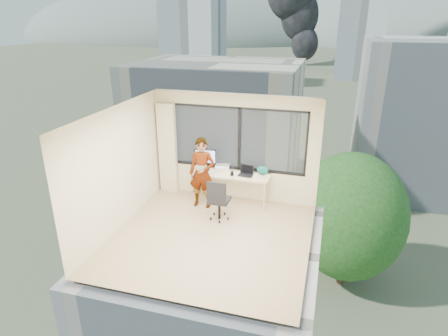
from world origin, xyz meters
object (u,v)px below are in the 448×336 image
(desk, at_px, (231,188))
(game_console, at_px, (222,167))
(laptop, at_px, (245,171))
(person, at_px, (202,173))
(handbag, at_px, (263,170))
(chair, at_px, (219,199))
(monitor, at_px, (205,159))

(desk, bearing_deg, game_console, 139.54)
(game_console, height_order, laptop, laptop)
(desk, height_order, person, person)
(game_console, distance_m, handbag, 1.03)
(person, relative_size, laptop, 4.86)
(chair, bearing_deg, person, 139.06)
(monitor, bearing_deg, handbag, -4.35)
(chair, distance_m, monitor, 1.24)
(desk, relative_size, game_console, 5.24)
(person, relative_size, monitor, 3.11)
(chair, bearing_deg, monitor, 124.75)
(desk, distance_m, laptop, 0.59)
(monitor, relative_size, game_console, 1.58)
(desk, height_order, laptop, laptop)
(game_console, height_order, handbag, handbag)
(monitor, distance_m, game_console, 0.48)
(game_console, distance_m, laptop, 0.70)
(handbag, bearing_deg, desk, -155.84)
(person, bearing_deg, monitor, 96.66)
(game_console, bearing_deg, monitor, -164.20)
(person, distance_m, handbag, 1.43)
(person, bearing_deg, game_console, 61.99)
(person, bearing_deg, desk, 28.95)
(monitor, relative_size, handbag, 2.00)
(person, relative_size, handbag, 6.22)
(desk, distance_m, monitor, 0.94)
(desk, distance_m, handbag, 0.88)
(laptop, height_order, handbag, laptop)
(person, bearing_deg, laptop, 18.70)
(handbag, bearing_deg, game_console, -174.12)
(person, xyz_separation_m, monitor, (-0.06, 0.43, 0.18))
(chair, xyz_separation_m, monitor, (-0.63, 0.94, 0.52))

